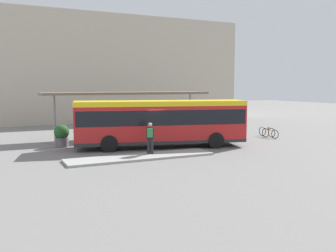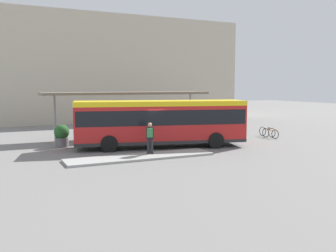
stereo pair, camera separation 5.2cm
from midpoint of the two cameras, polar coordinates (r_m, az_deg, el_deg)
The scene contains 9 objects.
ground_plane at distance 23.85m, azimuth -1.09°, elevation -3.24°, with size 120.00×120.00×0.00m, color slate.
curb_island at distance 20.32m, azimuth -4.08°, elevation -4.72°, with size 8.11×1.80×0.12m.
city_bus at distance 23.63m, azimuth -1.08°, elevation 0.92°, with size 10.91×4.91×2.95m.
pedestrian_waiting at distance 20.71m, azimuth -2.69°, elevation -1.54°, with size 0.51×0.55×1.74m.
bicycle_orange at distance 29.04m, azimuth 15.38°, elevation -1.08°, with size 0.48×1.60×0.70m.
bicycle_white at distance 29.78m, azimuth 14.92°, elevation -0.86°, with size 0.48×1.68×0.73m.
station_shelter at distance 28.44m, azimuth -6.10°, elevation 4.90°, with size 12.63×2.64×3.42m.
potted_planter_near_shelter at distance 24.68m, azimuth -15.83°, elevation -1.39°, with size 0.95×0.95×1.44m.
station_building at distance 47.58m, azimuth -8.61°, elevation 8.29°, with size 27.06×14.29×11.47m.
Camera 2 is at (-9.59, -21.49, 3.87)m, focal length 40.00 mm.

